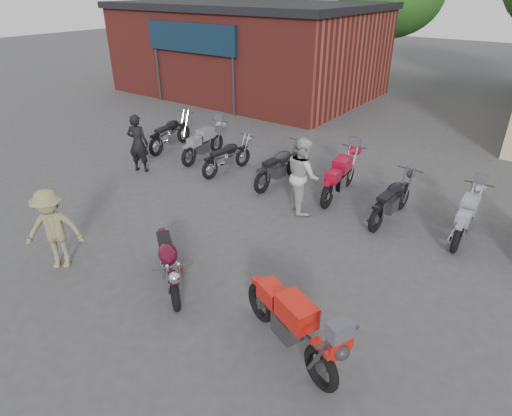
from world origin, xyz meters
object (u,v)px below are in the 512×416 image
Objects in this scene: person_light at (303,175)px; row_bike_4 at (340,174)px; row_bike_0 at (170,132)px; row_bike_5 at (392,198)px; vintage_motorcycle at (168,259)px; row_bike_3 at (280,164)px; row_bike_1 at (204,142)px; row_bike_6 at (467,215)px; person_dark at (138,143)px; sportbike at (291,319)px; person_tan at (53,230)px; row_bike_2 at (228,155)px; helmet at (175,268)px.

row_bike_4 is (0.39, 1.26, -0.32)m from person_light.
row_bike_0 reaches higher than row_bike_5.
person_light is at bearing 120.09° from vintage_motorcycle.
row_bike_3 reaches higher than row_bike_5.
row_bike_1 reaches higher than row_bike_6.
row_bike_6 is at bearing 168.07° from person_dark.
row_bike_4 is at bearing -77.76° from row_bike_3.
vintage_motorcycle is at bearing -167.20° from row_bike_3.
sportbike is 5.33m from row_bike_6.
row_bike_6 is at bearing -86.79° from row_bike_3.
sportbike is at bearing -133.62° from row_bike_1.
person_light is 0.95× the size of row_bike_5.
sportbike reaches higher than row_bike_4.
person_tan is 0.79× the size of row_bike_4.
row_bike_1 is 1.08× the size of row_bike_2.
helmet is at bearing -141.77° from row_bike_0.
row_bike_1 is at bearing 26.62° from person_light.
helmet is 0.17× the size of person_tan.
row_bike_0 is at bearing 75.77° from person_tan.
row_bike_2 is at bearing 159.93° from sportbike.
vintage_motorcycle is 5.52m from row_bike_2.
person_tan reaches higher than vintage_motorcycle.
person_dark is 0.92× the size of person_light.
person_dark is 0.93× the size of row_bike_2.
person_dark is 5.97m from row_bike_4.
row_bike_2 is at bearing 118.24° from helmet.
row_bike_3 is (1.73, 0.20, 0.06)m from row_bike_2.
vintage_motorcycle is at bearing -59.37° from helmet.
person_dark is 1.03× the size of person_tan.
sportbike is at bearing 164.19° from row_bike_6.
helmet is 5.30m from row_bike_5.
row_bike_2 is at bearing 90.55° from row_bike_6.
person_tan reaches higher than row_bike_2.
person_tan is 8.64m from row_bike_6.
row_bike_5 reaches higher than row_bike_2.
vintage_motorcycle is 2.70m from sportbike.
vintage_motorcycle is 0.99× the size of row_bike_3.
row_bike_1 reaches higher than row_bike_5.
helmet is at bearing -168.64° from row_bike_3.
helmet is at bearing 163.15° from row_bike_4.
person_light is 2.17m from row_bike_5.
helmet is 5.19m from row_bike_2.
person_tan is 0.84× the size of row_bike_1.
row_bike_5 is at bearing 9.25° from person_tan.
row_bike_3 is at bearing 4.94° from person_light.
row_bike_1 is 7.96m from row_bike_6.
person_dark reaches higher than helmet.
vintage_motorcycle is at bearing -20.79° from person_tan.
row_bike_0 is at bearing 83.39° from row_bike_1.
row_bike_6 is (7.95, -0.15, -0.02)m from row_bike_1.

